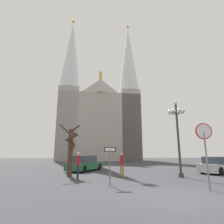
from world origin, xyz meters
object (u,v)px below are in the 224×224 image
object	(u,v)px
cathedral	(99,115)
parked_car_near_green	(85,164)
parked_car_far_silver	(220,166)
pedestrian_standing	(78,163)
one_way_arrow_sign	(110,161)
pedestrian_walking	(122,162)
stop_sign	(205,142)
street_lamp	(177,125)
bare_tree	(70,149)

from	to	relation	value
cathedral	parked_car_near_green	xyz separation A→B (m)	(-2.23, -25.25, -10.03)
parked_car_far_silver	pedestrian_standing	xyz separation A→B (m)	(-11.94, -2.15, 0.42)
one_way_arrow_sign	cathedral	bearing A→B (deg)	89.00
parked_car_far_silver	pedestrian_standing	world-z (taller)	pedestrian_standing
parked_car_far_silver	pedestrian_walking	world-z (taller)	pedestrian_walking
stop_sign	pedestrian_walking	distance (m)	6.39
stop_sign	parked_car_near_green	bearing A→B (deg)	120.39
cathedral	street_lamp	world-z (taller)	cathedral
stop_sign	pedestrian_walking	xyz separation A→B (m)	(-3.25, 5.38, -1.17)
stop_sign	pedestrian_standing	size ratio (longest dim) A/B	1.80
one_way_arrow_sign	bare_tree	bearing A→B (deg)	121.06
stop_sign	parked_car_near_green	world-z (taller)	stop_sign
cathedral	parked_car_far_silver	distance (m)	32.00
one_way_arrow_sign	bare_tree	distance (m)	5.18
pedestrian_standing	bare_tree	bearing A→B (deg)	114.91
bare_tree	parked_car_near_green	bearing A→B (deg)	76.50
cathedral	stop_sign	size ratio (longest dim) A/B	10.94
street_lamp	parked_car_near_green	world-z (taller)	street_lamp
street_lamp	bare_tree	size ratio (longest dim) A/B	1.45
parked_car_near_green	pedestrian_standing	xyz separation A→B (m)	(-0.27, -5.79, 0.40)
street_lamp	parked_car_near_green	distance (m)	9.63
pedestrian_walking	cathedral	bearing A→B (deg)	91.22
stop_sign	street_lamp	size ratio (longest dim) A/B	0.55
street_lamp	stop_sign	bearing A→B (deg)	-101.59
one_way_arrow_sign	pedestrian_walking	size ratio (longest dim) A/B	1.16
parked_car_near_green	cathedral	bearing A→B (deg)	84.95
parked_car_far_silver	pedestrian_walking	size ratio (longest dim) A/B	2.54
bare_tree	parked_car_near_green	world-z (taller)	bare_tree
bare_tree	parked_car_near_green	xyz separation A→B (m)	(1.01, 4.20, -1.34)
pedestrian_standing	street_lamp	bearing A→B (deg)	0.83
stop_sign	pedestrian_walking	world-z (taller)	stop_sign
pedestrian_walking	parked_car_far_silver	bearing A→B (deg)	9.30
street_lamp	pedestrian_walking	world-z (taller)	street_lamp
street_lamp	bare_tree	xyz separation A→B (m)	(-8.12, 1.47, -1.81)
pedestrian_walking	pedestrian_standing	world-z (taller)	pedestrian_standing
parked_car_far_silver	one_way_arrow_sign	bearing A→B (deg)	-153.65
bare_tree	parked_car_far_silver	world-z (taller)	bare_tree
one_way_arrow_sign	street_lamp	distance (m)	6.69
stop_sign	bare_tree	bearing A→B (deg)	138.81
parked_car_near_green	pedestrian_standing	world-z (taller)	pedestrian_standing
cathedral	pedestrian_walking	world-z (taller)	cathedral
pedestrian_standing	parked_car_near_green	bearing A→B (deg)	87.28
parked_car_near_green	stop_sign	bearing A→B (deg)	-59.61
cathedral	stop_sign	distance (m)	36.90
cathedral	bare_tree	bearing A→B (deg)	-96.28
pedestrian_standing	pedestrian_walking	bearing A→B (deg)	12.74
bare_tree	pedestrian_walking	distance (m)	4.10
parked_car_near_green	pedestrian_walking	distance (m)	5.85
one_way_arrow_sign	parked_car_near_green	xyz separation A→B (m)	(-1.64, 8.60, -0.63)
street_lamp	pedestrian_standing	xyz separation A→B (m)	(-7.38, -0.11, -2.75)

